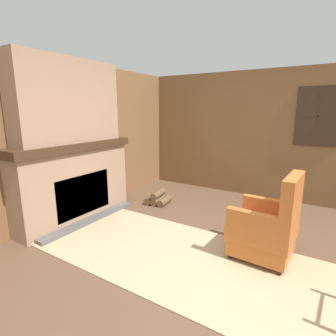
{
  "coord_description": "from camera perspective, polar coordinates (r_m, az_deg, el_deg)",
  "views": [
    {
      "loc": [
        0.83,
        -2.5,
        1.67
      ],
      "look_at": [
        -0.98,
        0.4,
        0.9
      ],
      "focal_mm": 28.0,
      "sensor_mm": 36.0,
      "label": 1
    }
  ],
  "objects": [
    {
      "name": "firewood_stack",
      "position": [
        4.77,
        -2.21,
        -6.65
      ],
      "size": [
        0.44,
        0.42,
        0.24
      ],
      "rotation": [
        0.0,
        0.0,
        0.13
      ],
      "color": "brown",
      "rests_on": "ground"
    },
    {
      "name": "fireplace_hearth",
      "position": [
        4.21,
        -19.53,
        -2.85
      ],
      "size": [
        0.61,
        1.95,
        1.19
      ],
      "color": "#9E7A60",
      "rests_on": "ground"
    },
    {
      "name": "ground_plane",
      "position": [
        3.11,
        12.16,
        -20.0
      ],
      "size": [
        14.0,
        14.0,
        0.0
      ],
      "primitive_type": "plane",
      "color": "brown"
    },
    {
      "name": "armchair",
      "position": [
        3.21,
        20.74,
        -12.2
      ],
      "size": [
        0.69,
        0.64,
        1.01
      ],
      "rotation": [
        0.0,
        0.0,
        3.09
      ],
      "color": "#C6662D",
      "rests_on": "ground"
    },
    {
      "name": "wood_panel_wall_left",
      "position": [
        4.29,
        -22.15,
        5.35
      ],
      "size": [
        0.06,
        5.79,
        2.38
      ],
      "color": "brown",
      "rests_on": "ground"
    },
    {
      "name": "area_rug",
      "position": [
        3.09,
        7.21,
        -19.95
      ],
      "size": [
        4.12,
        1.53,
        0.01
      ],
      "color": "tan",
      "rests_on": "ground"
    },
    {
      "name": "chimney_breast",
      "position": [
        4.08,
        -20.89,
        13.39
      ],
      "size": [
        0.35,
        1.63,
        1.16
      ],
      "color": "#9E7A60",
      "rests_on": "fireplace_hearth"
    },
    {
      "name": "wood_panel_wall_back",
      "position": [
        5.21,
        22.99,
        6.5
      ],
      "size": [
        5.79,
        0.09,
        2.38
      ],
      "color": "brown",
      "rests_on": "ground"
    },
    {
      "name": "oil_lamp_vase",
      "position": [
        3.91,
        -25.22,
        5.95
      ],
      "size": [
        0.11,
        0.11,
        0.27
      ],
      "color": "#47708E",
      "rests_on": "fireplace_hearth"
    },
    {
      "name": "storage_case",
      "position": [
        4.26,
        -18.45,
        6.43
      ],
      "size": [
        0.14,
        0.23,
        0.12
      ],
      "color": "brown",
      "rests_on": "fireplace_hearth"
    }
  ]
}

